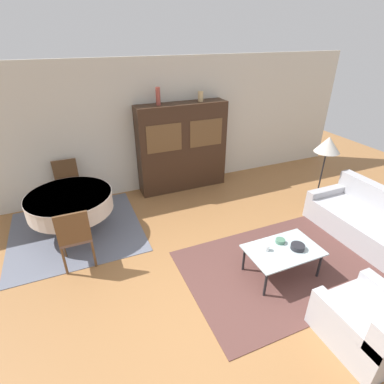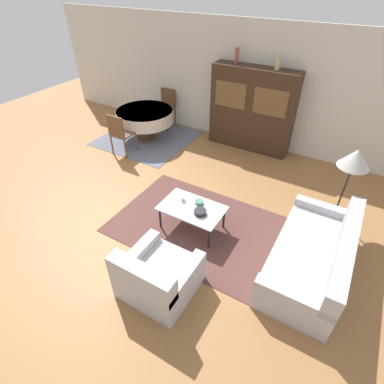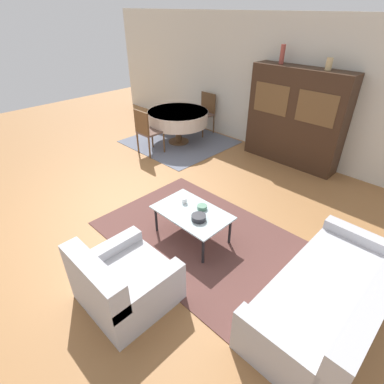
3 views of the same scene
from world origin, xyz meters
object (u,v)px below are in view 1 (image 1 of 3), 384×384
(vase_short, at_px, (201,96))
(dining_chair_far, at_px, (68,182))
(coffee_table, at_px, (283,252))
(display_cabinet, at_px, (182,147))
(cup, at_px, (267,248))
(bowl_small, at_px, (280,241))
(couch, at_px, (372,224))
(vase_tall, at_px, (158,96))
(armchair, at_px, (373,325))
(bowl, at_px, (298,247))
(floor_lamp, at_px, (328,147))
(dining_chair_near, at_px, (75,235))
(dining_table, at_px, (70,202))

(vase_short, bearing_deg, dining_chair_far, -179.87)
(coffee_table, xyz_separation_m, display_cabinet, (-0.28, 3.13, 0.53))
(cup, relative_size, bowl_small, 0.60)
(display_cabinet, distance_m, dining_chair_far, 2.38)
(display_cabinet, bearing_deg, couch, -54.04)
(display_cabinet, height_order, vase_short, vase_short)
(vase_tall, bearing_deg, bowl_small, -75.00)
(armchair, distance_m, cup, 1.44)
(coffee_table, bearing_deg, vase_tall, 103.46)
(bowl, bearing_deg, couch, 5.56)
(floor_lamp, height_order, vase_short, vase_short)
(floor_lamp, bearing_deg, dining_chair_near, -178.53)
(display_cabinet, distance_m, bowl_small, 3.04)
(coffee_table, relative_size, display_cabinet, 0.54)
(display_cabinet, xyz_separation_m, dining_chair_far, (-2.36, -0.01, -0.37))
(display_cabinet, distance_m, vase_short, 1.10)
(cup, height_order, vase_short, vase_short)
(floor_lamp, distance_m, bowl_small, 2.45)
(vase_short, bearing_deg, bowl, -89.22)
(dining_table, height_order, dining_chair_near, dining_chair_near)
(dining_chair_far, bearing_deg, bowl, 131.45)
(vase_short, bearing_deg, coffee_table, -92.58)
(vase_short, bearing_deg, couch, -59.56)
(bowl_small, bearing_deg, bowl, -57.28)
(display_cabinet, height_order, cup, display_cabinet)
(display_cabinet, relative_size, floor_lamp, 1.38)
(bowl, bearing_deg, bowl_small, 122.72)
(coffee_table, distance_m, floor_lamp, 2.59)
(vase_tall, bearing_deg, dining_chair_far, -179.82)
(floor_lamp, height_order, cup, floor_lamp)
(vase_tall, distance_m, vase_short, 0.89)
(dining_chair_near, xyz_separation_m, dining_chair_far, (0.00, 1.82, 0.00))
(display_cabinet, relative_size, vase_short, 9.64)
(armchair, bearing_deg, dining_chair_near, 137.87)
(armchair, distance_m, coffee_table, 1.30)
(bowl_small, relative_size, vase_tall, 0.40)
(couch, relative_size, dining_chair_near, 2.07)
(cup, bearing_deg, dining_chair_far, 128.31)
(dining_chair_far, bearing_deg, dining_table, 90.00)
(dining_chair_far, bearing_deg, vase_tall, -179.82)
(coffee_table, xyz_separation_m, cup, (-0.23, 0.08, 0.08))
(armchair, distance_m, floor_lamp, 3.36)
(floor_lamp, bearing_deg, cup, -148.92)
(armchair, relative_size, dining_chair_near, 0.94)
(display_cabinet, xyz_separation_m, vase_tall, (-0.47, 0.00, 1.09))
(dining_table, height_order, dining_chair_far, dining_chair_far)
(floor_lamp, height_order, bowl_small, floor_lamp)
(couch, xyz_separation_m, vase_tall, (-2.67, 3.03, 1.74))
(bowl, bearing_deg, armchair, -88.05)
(display_cabinet, bearing_deg, armchair, -83.51)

